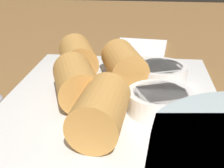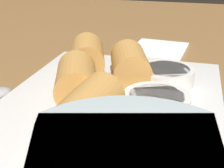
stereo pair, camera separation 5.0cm
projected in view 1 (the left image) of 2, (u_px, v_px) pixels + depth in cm
name	position (u px, v px, depth cm)	size (l,w,h in cm)	color
table_surface	(117.00, 130.00, 36.10)	(180.00, 140.00, 2.00)	olive
serving_plate	(112.00, 104.00, 38.23)	(32.12, 26.16, 1.50)	white
roll_front_left	(76.00, 80.00, 36.95)	(9.34, 7.38, 4.88)	#D19347
roll_front_right	(102.00, 108.00, 30.49)	(9.09, 5.41, 4.88)	#D19347
roll_back_left	(122.00, 63.00, 42.61)	(9.34, 7.10, 4.88)	#D19347
roll_back_right	(77.00, 56.00, 45.43)	(9.34, 7.24, 4.88)	#D19347
dipping_bowl_near	(160.00, 101.00, 34.58)	(7.38, 7.38, 2.37)	white
dipping_bowl_far	(160.00, 73.00, 42.26)	(7.38, 7.38, 2.37)	white
napkin	(140.00, 48.00, 61.28)	(12.76, 11.16, 0.60)	white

